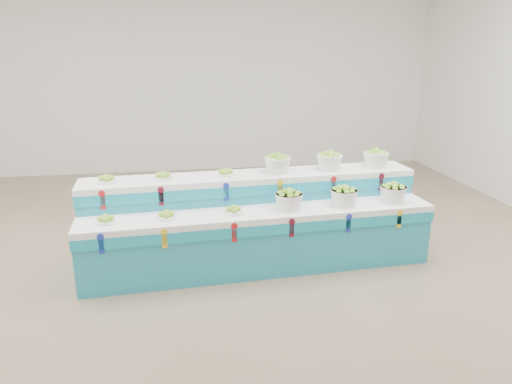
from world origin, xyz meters
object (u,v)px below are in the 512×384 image
basket_lower_left (289,200)px  basket_upper_right (376,158)px  plate_upper_mid (163,175)px  display_stand (256,221)px

basket_lower_left → basket_upper_right: bearing=24.3°
basket_upper_right → basket_lower_left: bearing=-155.7°
basket_lower_left → basket_upper_right: basket_upper_right is taller
basket_lower_left → basket_upper_right: 1.40m
plate_upper_mid → basket_upper_right: basket_upper_right is taller
display_stand → basket_lower_left: 0.52m
plate_upper_mid → basket_upper_right: (2.63, 0.14, 0.07)m
display_stand → basket_upper_right: bearing=8.8°
display_stand → plate_upper_mid: (-1.05, 0.19, 0.56)m
display_stand → basket_upper_right: 1.73m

